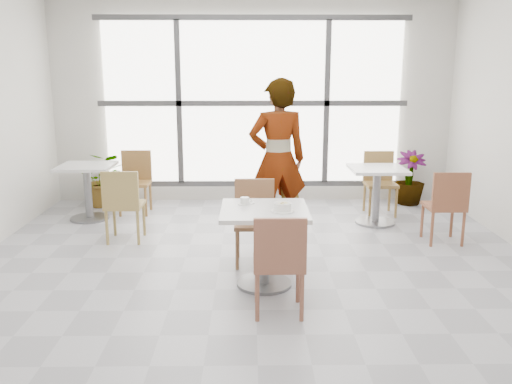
{
  "coord_description": "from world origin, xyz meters",
  "views": [
    {
      "loc": [
        -0.05,
        -4.66,
        2.01
      ],
      "look_at": [
        0.0,
        -0.3,
        1.0
      ],
      "focal_mm": 37.64,
      "sensor_mm": 36.0,
      "label": 1
    }
  ],
  "objects_px": {
    "main_table": "(264,232)",
    "plant_right": "(410,178)",
    "bg_chair_left_near": "(123,201)",
    "plant_left": "(103,179)",
    "coffee_cup": "(245,201)",
    "bg_chair_left_far": "(136,177)",
    "chair_near": "(279,259)",
    "oatmeal_bowl": "(282,207)",
    "bg_chair_right_far": "(380,178)",
    "bg_chair_right_near": "(447,202)",
    "person": "(278,160)",
    "chair_far": "(255,215)",
    "bg_table_right": "(377,187)",
    "bg_table_left": "(87,184)"
  },
  "relations": [
    {
      "from": "main_table",
      "to": "plant_right",
      "type": "bearing_deg",
      "value": 53.73
    },
    {
      "from": "bg_chair_left_near",
      "to": "plant_left",
      "type": "xyz_separation_m",
      "value": [
        -0.7,
        1.74,
        -0.09
      ]
    },
    {
      "from": "coffee_cup",
      "to": "bg_chair_left_far",
      "type": "bearing_deg",
      "value": 121.68
    },
    {
      "from": "chair_near",
      "to": "oatmeal_bowl",
      "type": "xyz_separation_m",
      "value": [
        0.06,
        0.54,
        0.29
      ]
    },
    {
      "from": "bg_chair_right_far",
      "to": "plant_left",
      "type": "relative_size",
      "value": 1.07
    },
    {
      "from": "main_table",
      "to": "bg_chair_right_near",
      "type": "distance_m",
      "value": 2.45
    },
    {
      "from": "person",
      "to": "bg_chair_left_near",
      "type": "height_order",
      "value": "person"
    },
    {
      "from": "bg_chair_left_near",
      "to": "person",
      "type": "bearing_deg",
      "value": -173.99
    },
    {
      "from": "chair_near",
      "to": "plant_right",
      "type": "height_order",
      "value": "chair_near"
    },
    {
      "from": "main_table",
      "to": "bg_chair_right_far",
      "type": "xyz_separation_m",
      "value": [
        1.69,
        2.6,
        -0.02
      ]
    },
    {
      "from": "bg_chair_right_far",
      "to": "plant_left",
      "type": "xyz_separation_m",
      "value": [
        -4.0,
        0.45,
        -0.09
      ]
    },
    {
      "from": "person",
      "to": "bg_chair_right_near",
      "type": "height_order",
      "value": "person"
    },
    {
      "from": "person",
      "to": "plant_left",
      "type": "xyz_separation_m",
      "value": [
        -2.51,
        1.55,
        -0.55
      ]
    },
    {
      "from": "main_table",
      "to": "plant_right",
      "type": "relative_size",
      "value": 0.99
    },
    {
      "from": "chair_far",
      "to": "plant_left",
      "type": "distance_m",
      "value": 3.26
    },
    {
      "from": "bg_chair_right_near",
      "to": "bg_chair_left_far",
      "type": "bearing_deg",
      "value": -21.16
    },
    {
      "from": "main_table",
      "to": "bg_chair_right_far",
      "type": "height_order",
      "value": "bg_chair_right_far"
    },
    {
      "from": "main_table",
      "to": "person",
      "type": "relative_size",
      "value": 0.42
    },
    {
      "from": "oatmeal_bowl",
      "to": "bg_chair_left_near",
      "type": "bearing_deg",
      "value": 141.28
    },
    {
      "from": "chair_far",
      "to": "bg_table_right",
      "type": "bearing_deg",
      "value": 40.93
    },
    {
      "from": "bg_chair_left_near",
      "to": "bg_chair_right_far",
      "type": "relative_size",
      "value": 1.0
    },
    {
      "from": "person",
      "to": "bg_chair_right_near",
      "type": "relative_size",
      "value": 2.19
    },
    {
      "from": "chair_far",
      "to": "bg_chair_left_far",
      "type": "xyz_separation_m",
      "value": [
        -1.67,
        2.04,
        0.0
      ]
    },
    {
      "from": "bg_table_left",
      "to": "plant_left",
      "type": "height_order",
      "value": "plant_left"
    },
    {
      "from": "main_table",
      "to": "plant_left",
      "type": "distance_m",
      "value": 3.83
    },
    {
      "from": "bg_chair_right_far",
      "to": "main_table",
      "type": "bearing_deg",
      "value": -123.09
    },
    {
      "from": "chair_far",
      "to": "plant_right",
      "type": "relative_size",
      "value": 1.08
    },
    {
      "from": "bg_chair_left_far",
      "to": "bg_table_right",
      "type": "bearing_deg",
      "value": -11.05
    },
    {
      "from": "bg_table_left",
      "to": "plant_left",
      "type": "bearing_deg",
      "value": 89.27
    },
    {
      "from": "coffee_cup",
      "to": "bg_table_left",
      "type": "height_order",
      "value": "coffee_cup"
    },
    {
      "from": "bg_chair_left_near",
      "to": "plant_left",
      "type": "relative_size",
      "value": 1.07
    },
    {
      "from": "coffee_cup",
      "to": "plant_right",
      "type": "relative_size",
      "value": 0.2
    },
    {
      "from": "chair_far",
      "to": "bg_chair_left_far",
      "type": "height_order",
      "value": "same"
    },
    {
      "from": "bg_chair_right_far",
      "to": "plant_left",
      "type": "bearing_deg",
      "value": 173.53
    },
    {
      "from": "bg_chair_right_far",
      "to": "bg_table_right",
      "type": "bearing_deg",
      "value": -107.1
    },
    {
      "from": "main_table",
      "to": "bg_table_right",
      "type": "height_order",
      "value": "same"
    },
    {
      "from": "coffee_cup",
      "to": "main_table",
      "type": "bearing_deg",
      "value": -41.44
    },
    {
      "from": "chair_near",
      "to": "plant_right",
      "type": "distance_m",
      "value": 4.33
    },
    {
      "from": "bg_chair_right_near",
      "to": "plant_right",
      "type": "relative_size",
      "value": 1.08
    },
    {
      "from": "bg_table_left",
      "to": "chair_far",
      "type": "bearing_deg",
      "value": -36.37
    },
    {
      "from": "chair_near",
      "to": "bg_table_right",
      "type": "height_order",
      "value": "chair_near"
    },
    {
      "from": "person",
      "to": "bg_chair_right_near",
      "type": "bearing_deg",
      "value": 160.13
    },
    {
      "from": "plant_left",
      "to": "chair_near",
      "type": "bearing_deg",
      "value": -56.91
    },
    {
      "from": "chair_far",
      "to": "coffee_cup",
      "type": "xyz_separation_m",
      "value": [
        -0.1,
        -0.51,
        0.28
      ]
    },
    {
      "from": "main_table",
      "to": "person",
      "type": "xyz_separation_m",
      "value": [
        0.2,
        1.5,
        0.43
      ]
    },
    {
      "from": "bg_chair_left_far",
      "to": "bg_chair_right_far",
      "type": "relative_size",
      "value": 1.0
    },
    {
      "from": "main_table",
      "to": "bg_chair_left_far",
      "type": "distance_m",
      "value": 3.22
    },
    {
      "from": "coffee_cup",
      "to": "bg_table_right",
      "type": "height_order",
      "value": "coffee_cup"
    },
    {
      "from": "bg_chair_right_far",
      "to": "plant_right",
      "type": "distance_m",
      "value": 0.77
    },
    {
      "from": "main_table",
      "to": "chair_near",
      "type": "relative_size",
      "value": 0.92
    }
  ]
}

